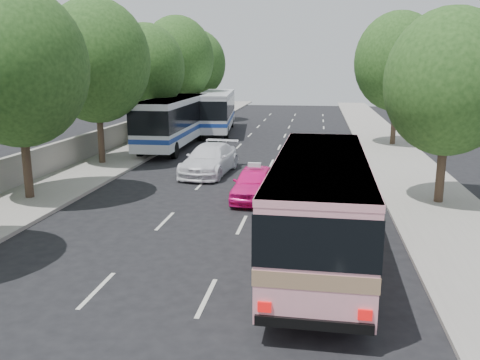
% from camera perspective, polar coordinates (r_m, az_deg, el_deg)
% --- Properties ---
extents(ground, '(120.00, 120.00, 0.00)m').
position_cam_1_polar(ground, '(15.06, -5.89, -9.46)').
color(ground, black).
rests_on(ground, ground).
extents(sidewalk_left, '(4.00, 90.00, 0.15)m').
position_cam_1_polar(sidewalk_left, '(36.03, -11.08, 3.61)').
color(sidewalk_left, '#9E998E').
rests_on(sidewalk_left, ground).
extents(sidewalk_right, '(4.00, 90.00, 0.12)m').
position_cam_1_polar(sidewalk_right, '(34.29, 16.79, 2.82)').
color(sidewalk_right, '#9E998E').
rests_on(sidewalk_right, ground).
extents(low_wall, '(0.30, 90.00, 1.50)m').
position_cam_1_polar(low_wall, '(36.55, -13.81, 4.92)').
color(low_wall, '#9E998E').
rests_on(low_wall, sidewalk_left).
extents(tree_left_b, '(5.70, 5.70, 8.88)m').
position_cam_1_polar(tree_left_b, '(22.83, -23.65, 12.09)').
color(tree_left_b, '#38281E').
rests_on(tree_left_b, ground).
extents(tree_left_c, '(6.00, 6.00, 9.35)m').
position_cam_1_polar(tree_left_c, '(30.01, -15.78, 13.18)').
color(tree_left_c, '#38281E').
rests_on(tree_left_c, ground).
extents(tree_left_d, '(5.52, 5.52, 8.60)m').
position_cam_1_polar(tree_left_d, '(37.43, -10.48, 12.53)').
color(tree_left_d, '#38281E').
rests_on(tree_left_d, ground).
extents(tree_left_e, '(6.30, 6.30, 9.82)m').
position_cam_1_polar(tree_left_e, '(45.05, -7.00, 13.67)').
color(tree_left_e, '#38281E').
rests_on(tree_left_e, ground).
extents(tree_left_f, '(5.88, 5.88, 9.16)m').
position_cam_1_polar(tree_left_f, '(52.84, -4.83, 13.12)').
color(tree_left_f, '#38281E').
rests_on(tree_left_f, ground).
extents(tree_right_near, '(5.10, 5.10, 7.95)m').
position_cam_1_polar(tree_right_near, '(22.03, 22.67, 10.58)').
color(tree_right_near, '#38281E').
rests_on(tree_right_near, ground).
extents(tree_right_far, '(6.00, 6.00, 9.35)m').
position_cam_1_polar(tree_right_far, '(37.81, 17.46, 12.91)').
color(tree_right_far, '#38281E').
rests_on(tree_right_far, ground).
extents(pink_bus, '(2.71, 9.94, 3.16)m').
position_cam_1_polar(pink_bus, '(14.76, 8.99, -1.96)').
color(pink_bus, pink).
rests_on(pink_bus, ground).
extents(pink_taxi, '(1.79, 4.22, 1.42)m').
position_cam_1_polar(pink_taxi, '(21.88, 1.63, -0.35)').
color(pink_taxi, '#FF168D').
rests_on(pink_taxi, ground).
extents(white_pickup, '(2.66, 5.55, 1.56)m').
position_cam_1_polar(white_pickup, '(27.01, -3.44, 2.32)').
color(white_pickup, white).
rests_on(white_pickup, ground).
extents(tour_coach_front, '(2.71, 11.63, 3.47)m').
position_cam_1_polar(tour_coach_front, '(35.64, -7.45, 6.91)').
color(tour_coach_front, silver).
rests_on(tour_coach_front, ground).
extents(tour_coach_rear, '(3.76, 11.63, 3.42)m').
position_cam_1_polar(tour_coach_rear, '(43.71, -2.61, 8.04)').
color(tour_coach_rear, silver).
rests_on(tour_coach_rear, ground).
extents(taxi_roof_sign, '(0.55, 0.19, 0.18)m').
position_cam_1_polar(taxi_roof_sign, '(21.71, 1.64, 1.71)').
color(taxi_roof_sign, silver).
rests_on(taxi_roof_sign, pink_taxi).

